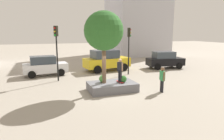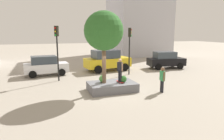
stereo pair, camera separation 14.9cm
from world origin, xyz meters
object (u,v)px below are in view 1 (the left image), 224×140
(taxi_cab, at_px, (106,60))
(skateboard, at_px, (120,82))
(traffic_light_median, at_px, (56,44))
(sedan_parked, at_px, (165,60))
(police_car, at_px, (45,66))
(pedestrian_crossing, at_px, (162,78))
(plaza_tree, at_px, (104,31))
(skateboarder, at_px, (120,68))
(planter_ledge, at_px, (112,87))
(traffic_light_corner, at_px, (129,43))

(taxi_cab, bearing_deg, skateboard, -100.81)
(traffic_light_median, bearing_deg, skateboard, -49.34)
(sedan_parked, bearing_deg, police_car, 177.87)
(taxi_cab, height_order, pedestrian_crossing, taxi_cab)
(plaza_tree, relative_size, skateboarder, 3.01)
(planter_ledge, height_order, traffic_light_corner, traffic_light_corner)
(planter_ledge, relative_size, police_car, 0.79)
(skateboarder, bearing_deg, plaza_tree, 164.71)
(skateboarder, bearing_deg, taxi_cab, 79.19)
(taxi_cab, height_order, sedan_parked, taxi_cab)
(traffic_light_corner, bearing_deg, planter_ledge, -125.64)
(skateboard, distance_m, sedan_parked, 10.54)
(planter_ledge, xyz_separation_m, traffic_light_corner, (3.41, 4.75, 2.76))
(traffic_light_median, bearing_deg, police_car, 110.10)
(police_car, bearing_deg, plaza_tree, -61.28)
(taxi_cab, xyz_separation_m, sedan_parked, (6.73, -0.83, -0.17))
(plaza_tree, xyz_separation_m, police_car, (-3.76, 6.85, -3.21))
(planter_ledge, distance_m, police_car, 8.20)
(sedan_parked, bearing_deg, skateboard, -140.78)
(planter_ledge, bearing_deg, skateboarder, -21.23)
(planter_ledge, xyz_separation_m, traffic_light_median, (-3.33, 4.28, 2.83))
(skateboard, height_order, traffic_light_corner, traffic_light_corner)
(skateboarder, relative_size, taxi_cab, 0.33)
(taxi_cab, bearing_deg, plaza_tree, -109.18)
(skateboarder, height_order, sedan_parked, skateboarder)
(plaza_tree, relative_size, taxi_cab, 0.98)
(traffic_light_median, bearing_deg, traffic_light_corner, 3.99)
(planter_ledge, relative_size, traffic_light_corner, 0.73)
(skateboarder, bearing_deg, police_car, 124.04)
(planter_ledge, xyz_separation_m, sedan_parked, (8.69, 6.46, 0.67))
(plaza_tree, xyz_separation_m, pedestrian_crossing, (3.69, -1.55, -3.14))
(skateboarder, xyz_separation_m, sedan_parked, (8.16, 6.66, -0.65))
(planter_ledge, bearing_deg, traffic_light_corner, 54.36)
(plaza_tree, height_order, traffic_light_median, plaza_tree)
(taxi_cab, bearing_deg, traffic_light_median, -150.37)
(skateboarder, distance_m, traffic_light_median, 6.11)
(pedestrian_crossing, bearing_deg, police_car, 131.55)
(skateboard, bearing_deg, traffic_light_median, 130.66)
(planter_ledge, bearing_deg, police_car, 121.81)
(police_car, bearing_deg, planter_ledge, -58.19)
(sedan_parked, height_order, pedestrian_crossing, sedan_parked)
(police_car, bearing_deg, pedestrian_crossing, -48.45)
(pedestrian_crossing, bearing_deg, skateboarder, 154.37)
(traffic_light_corner, height_order, traffic_light_median, traffic_light_median)
(plaza_tree, height_order, taxi_cab, plaza_tree)
(sedan_parked, xyz_separation_m, pedestrian_crossing, (-5.55, -7.92, 0.05))
(planter_ledge, distance_m, pedestrian_crossing, 3.54)
(plaza_tree, bearing_deg, pedestrian_crossing, -22.77)
(planter_ledge, distance_m, traffic_light_corner, 6.47)
(taxi_cab, xyz_separation_m, traffic_light_corner, (1.46, -2.54, 1.93))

